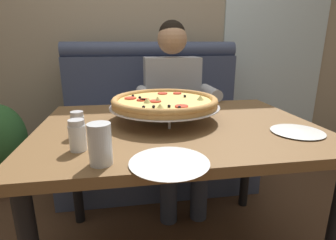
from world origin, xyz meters
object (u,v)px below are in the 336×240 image
booth_bench (156,132)px  patio_chair (228,89)px  dining_table (178,142)px  drinking_glass (100,147)px  shaker_oregano (78,126)px  plate_near_left (297,130)px  plate_near_right (169,161)px  pizza (165,102)px  diner_main (174,102)px  shaker_parmesan (78,137)px  potted_plant (2,146)px

booth_bench → patio_chair: bearing=48.2°
dining_table → drinking_glass: size_ratio=9.57×
dining_table → shaker_oregano: size_ratio=12.17×
plate_near_left → plate_near_right: (-0.58, -0.21, -0.00)m
pizza → plate_near_left: (0.53, -0.28, -0.08)m
dining_table → shaker_oregano: (-0.43, -0.10, 0.13)m
diner_main → plate_near_left: size_ratio=5.86×
booth_bench → diner_main: bearing=-68.1°
shaker_parmesan → shaker_oregano: bearing=98.4°
plate_near_left → pizza: bearing=152.0°
shaker_parmesan → patio_chair: (1.56, 2.47, -0.28)m
pizza → shaker_oregano: bearing=-154.9°
plate_near_left → potted_plant: (-1.63, 1.05, -0.38)m
booth_bench → shaker_oregano: 1.19m
drinking_glass → patio_chair: 3.00m
pizza → diner_main: bearing=75.0°
booth_bench → plate_near_left: booth_bench is taller
dining_table → diner_main: diner_main is taller
booth_bench → shaker_oregano: size_ratio=14.33×
booth_bench → drinking_glass: size_ratio=11.27×
diner_main → shaker_oregano: size_ratio=12.24×
potted_plant → dining_table: bearing=-36.1°
drinking_glass → patio_chair: (1.47, 2.60, -0.29)m
pizza → plate_near_right: size_ratio=2.07×
booth_bench → dining_table: size_ratio=1.18×
plate_near_left → drinking_glass: drinking_glass is taller
patio_chair → potted_plant: 2.69m
dining_table → drinking_glass: 0.52m
potted_plant → plate_near_right: bearing=-50.1°
potted_plant → booth_bench: bearing=4.4°
diner_main → pizza: size_ratio=2.40×
pizza → shaker_oregano: (-0.38, -0.18, -0.05)m
drinking_glass → patio_chair: drinking_glass is taller
drinking_glass → pizza: bearing=59.2°
pizza → dining_table: bearing=-55.9°
shaker_oregano → plate_near_left: size_ratio=0.48×
patio_chair → pizza: bearing=-119.2°
diner_main → patio_chair: diner_main is taller
patio_chair → plate_near_left: bearing=-105.5°
booth_bench → diner_main: (0.11, -0.27, 0.31)m
shaker_parmesan → shaker_oregano: (-0.02, 0.15, -0.00)m
booth_bench → diner_main: diner_main is taller
pizza → plate_near_left: size_ratio=2.44×
shaker_parmesan → patio_chair: 2.93m
booth_bench → shaker_oregano: bearing=-112.6°
shaker_oregano → pizza: bearing=25.1°
plate_near_right → drinking_glass: drinking_glass is taller
shaker_parmesan → shaker_oregano: size_ratio=1.08×
plate_near_left → drinking_glass: 0.82m
pizza → plate_near_left: bearing=-28.0°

